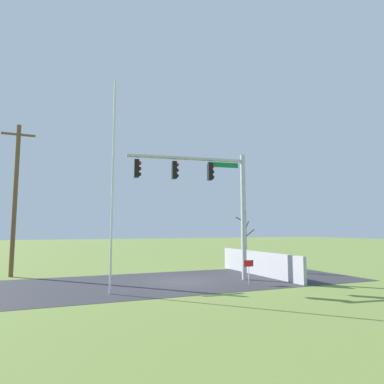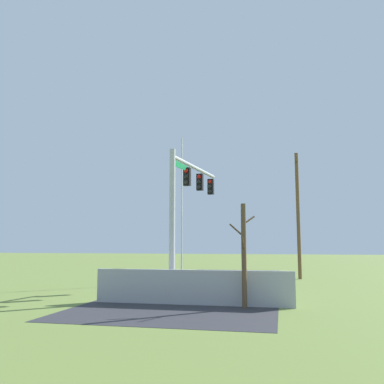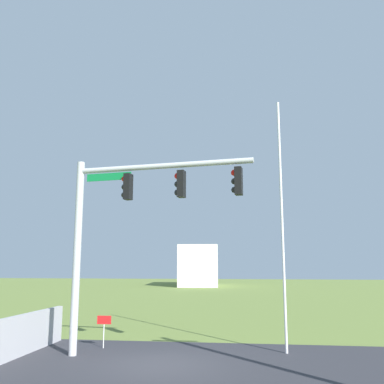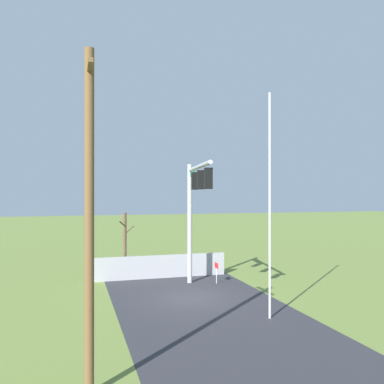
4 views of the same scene
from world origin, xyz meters
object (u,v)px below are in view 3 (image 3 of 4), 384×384
object	(u,v)px
open_sign	(104,324)
distant_building	(198,266)
signal_mast	(126,214)
flagpole	(282,222)

from	to	relation	value
open_sign	distant_building	xyz separation A→B (m)	(1.72, -48.26, 2.08)
distant_building	open_sign	bearing A→B (deg)	177.02
signal_mast	flagpole	distance (m)	5.94
signal_mast	distant_building	distance (m)	50.13
signal_mast	flagpole	world-z (taller)	flagpole
signal_mast	distant_building	size ratio (longest dim) A/B	0.63
signal_mast	flagpole	size ratio (longest dim) A/B	0.73
open_sign	distant_building	bearing A→B (deg)	-87.96
signal_mast	flagpole	bearing A→B (deg)	-163.94
signal_mast	flagpole	xyz separation A→B (m)	(-5.70, -1.64, -0.18)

